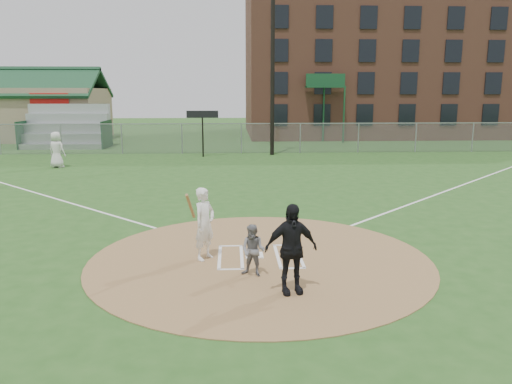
{
  "coord_description": "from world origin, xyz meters",
  "views": [
    {
      "loc": [
        -0.68,
        -11.76,
        4.06
      ],
      "look_at": [
        0.0,
        2.0,
        1.3
      ],
      "focal_mm": 35.0,
      "sensor_mm": 36.0,
      "label": 1
    }
  ],
  "objects_px": {
    "home_plate": "(254,255)",
    "catcher": "(253,250)",
    "batter_at_plate": "(205,224)",
    "ondeck_player": "(57,150)",
    "umpire": "(291,249)"
  },
  "relations": [
    {
      "from": "umpire",
      "to": "batter_at_plate",
      "type": "xyz_separation_m",
      "value": [
        -1.86,
        2.2,
        -0.04
      ]
    },
    {
      "from": "ondeck_player",
      "to": "batter_at_plate",
      "type": "distance_m",
      "value": 18.17
    },
    {
      "from": "home_plate",
      "to": "ondeck_player",
      "type": "bearing_deg",
      "value": 122.79
    },
    {
      "from": "ondeck_player",
      "to": "home_plate",
      "type": "bearing_deg",
      "value": 142.05
    },
    {
      "from": "home_plate",
      "to": "batter_at_plate",
      "type": "xyz_separation_m",
      "value": [
        -1.22,
        -0.17,
        0.88
      ]
    },
    {
      "from": "home_plate",
      "to": "umpire",
      "type": "height_order",
      "value": "umpire"
    },
    {
      "from": "umpire",
      "to": "batter_at_plate",
      "type": "bearing_deg",
      "value": 119.76
    },
    {
      "from": "ondeck_player",
      "to": "batter_at_plate",
      "type": "height_order",
      "value": "ondeck_player"
    },
    {
      "from": "catcher",
      "to": "batter_at_plate",
      "type": "height_order",
      "value": "batter_at_plate"
    },
    {
      "from": "umpire",
      "to": "ondeck_player",
      "type": "bearing_deg",
      "value": 110.33
    },
    {
      "from": "catcher",
      "to": "umpire",
      "type": "bearing_deg",
      "value": -30.12
    },
    {
      "from": "home_plate",
      "to": "umpire",
      "type": "distance_m",
      "value": 2.62
    },
    {
      "from": "catcher",
      "to": "ondeck_player",
      "type": "relative_size",
      "value": 0.6
    },
    {
      "from": "catcher",
      "to": "ondeck_player",
      "type": "height_order",
      "value": "ondeck_player"
    },
    {
      "from": "home_plate",
      "to": "catcher",
      "type": "bearing_deg",
      "value": -93.56
    }
  ]
}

